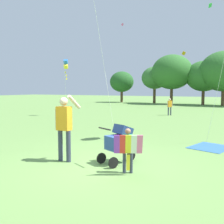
% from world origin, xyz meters
% --- Properties ---
extents(ground_plane, '(120.00, 120.00, 0.00)m').
position_xyz_m(ground_plane, '(0.00, 0.00, 0.00)').
color(ground_plane, '#668E47').
extents(child_with_butterfly_kite, '(0.65, 0.49, 1.05)m').
position_xyz_m(child_with_butterfly_kite, '(0.92, -0.30, 0.63)').
color(child_with_butterfly_kite, '#33384C').
rests_on(child_with_butterfly_kite, ground).
extents(person_adult_flyer, '(0.56, 0.52, 1.80)m').
position_xyz_m(person_adult_flyer, '(-1.00, -0.16, 1.04)').
color(person_adult_flyer, '#33384C').
rests_on(person_adult_flyer, ground).
extents(stroller, '(0.82, 1.10, 1.03)m').
position_xyz_m(stroller, '(0.40, 0.36, 0.61)').
color(stroller, black).
rests_on(stroller, ground).
extents(kite_orange_delta, '(2.48, 3.34, 4.03)m').
position_xyz_m(kite_orange_delta, '(-8.10, 9.29, 3.66)').
color(kite_orange_delta, blue).
rests_on(kite_orange_delta, ground).
extents(distant_kites_cluster, '(25.08, 14.82, 9.26)m').
position_xyz_m(distant_kites_cluster, '(-2.30, 23.73, 11.38)').
color(distant_kites_cluster, green).
extents(person_sitting_far, '(0.33, 0.30, 1.25)m').
position_xyz_m(person_sitting_far, '(-1.61, 13.09, 0.74)').
color(person_sitting_far, '#33384C').
rests_on(person_sitting_far, ground).
extents(picnic_blanket, '(1.46, 1.59, 0.02)m').
position_xyz_m(picnic_blanket, '(2.32, 3.37, 0.01)').
color(picnic_blanket, '#3366B2').
rests_on(picnic_blanket, ground).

